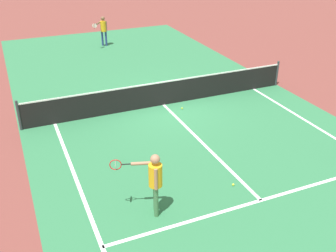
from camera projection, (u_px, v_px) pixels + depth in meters
ground_plane at (164, 105)px, 15.26m from camera, size 60.00×60.00×0.00m
court_surface_inbounds at (164, 105)px, 15.26m from camera, size 10.62×24.40×0.00m
line_sideline_left at (97, 233)px, 8.96m from camera, size 0.10×11.89×0.01m
line_service_near at (261, 200)px, 10.03m from camera, size 8.22×0.10×0.01m
line_center_service at (202, 143)px, 12.64m from camera, size 0.10×6.40×0.01m
net at (164, 93)px, 15.03m from camera, size 10.53×0.09×1.07m
player_near at (154, 178)px, 9.14m from camera, size 1.10×0.76×1.64m
player_far at (103, 28)px, 22.06m from camera, size 0.93×0.94×1.64m
tennis_ball_mid_court at (233, 185)px, 10.58m from camera, size 0.07×0.07×0.07m
tennis_ball_near_net at (182, 108)px, 14.89m from camera, size 0.07×0.07×0.07m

